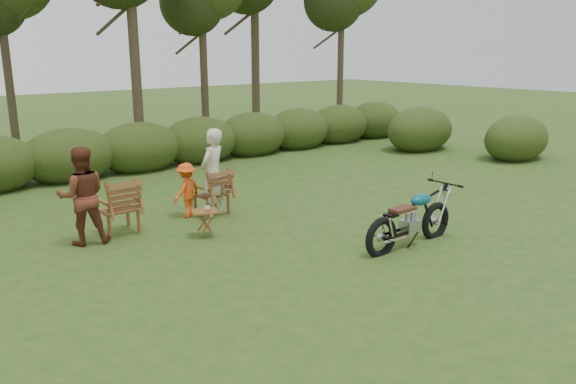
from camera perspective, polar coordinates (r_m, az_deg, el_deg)
ground at (r=9.72m, az=8.34°, el=-6.40°), size 80.00×80.00×0.00m
tree_line at (r=17.41m, az=-15.08°, el=15.19°), size 22.52×11.62×8.14m
motorcycle at (r=10.34m, az=12.15°, el=-5.28°), size 2.10×0.80×1.20m
lawn_chair_right at (r=12.08m, az=-7.71°, el=-2.21°), size 0.72×0.72×0.98m
lawn_chair_left at (r=11.26m, az=-16.71°, el=-3.95°), size 0.73×0.73×1.06m
side_table at (r=10.60m, az=-8.40°, el=-3.19°), size 0.61×0.57×0.50m
cup at (r=10.51m, az=-8.21°, el=-1.64°), size 0.12×0.12×0.09m
adult_a at (r=11.93m, az=-7.50°, el=-2.42°), size 0.80×0.70×1.85m
adult_b at (r=10.84m, az=-19.79°, el=-4.91°), size 1.01×0.88×1.77m
child at (r=11.97m, az=-10.14°, el=-2.46°), size 0.85×0.67×1.15m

